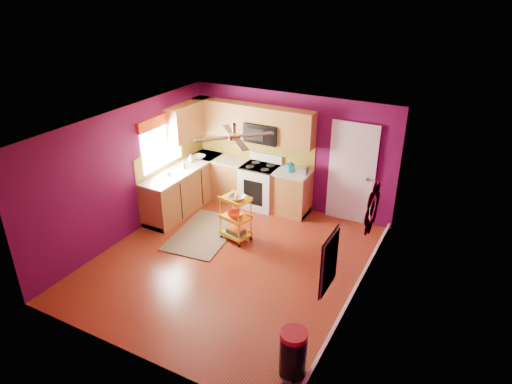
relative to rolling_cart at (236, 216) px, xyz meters
The scene contains 18 objects.
ground 0.92m from the rolling_cart, 66.61° to the right, with size 5.00×5.00×0.00m, color maroon.
room_envelope 1.37m from the rolling_cart, 64.80° to the right, with size 4.54×5.04×2.52m.
lower_cabinets 1.53m from the rolling_cart, 133.11° to the left, with size 2.81×2.31×0.94m.
electric_range 1.49m from the rolling_cart, 99.50° to the left, with size 0.76×0.66×1.13m.
upper_cabinetry 2.17m from the rolling_cart, 122.57° to the left, with size 2.80×2.30×1.26m.
left_window 2.30m from the rolling_cart, 169.74° to the left, with size 0.08×1.35×1.08m.
panel_door 2.47m from the rolling_cart, 46.82° to the left, with size 0.95×0.11×2.15m.
right_wall_art 2.90m from the rolling_cart, 22.38° to the right, with size 0.04×2.74×1.04m.
ceiling_fan 1.88m from the rolling_cart, 58.86° to the right, with size 1.01×1.01×0.26m.
shag_rug 0.83m from the rolling_cart, 169.45° to the right, with size 1.05×1.72×0.02m, color black.
rolling_cart is the anchor object (origin of this frame).
trash_can 3.38m from the rolling_cart, 47.54° to the right, with size 0.46×0.46×0.67m.
teal_kettle 1.66m from the rolling_cart, 74.29° to the left, with size 0.18×0.18×0.21m.
toaster 1.74m from the rolling_cart, 64.85° to the left, with size 0.22×0.15×0.18m, color beige.
soap_bottle_a 1.81m from the rolling_cart, 159.66° to the left, with size 0.08×0.08×0.17m, color #EA3F72.
soap_bottle_b 2.01m from the rolling_cart, 150.10° to the left, with size 0.14×0.14×0.18m, color white.
counter_dish 2.12m from the rolling_cart, 143.34° to the left, with size 0.27×0.27×0.07m, color white.
counter_cup 1.73m from the rolling_cart, behind, with size 0.11×0.11×0.09m, color white.
Camera 1 is at (3.57, -5.79, 4.65)m, focal length 32.00 mm.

